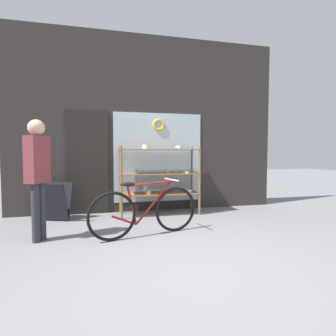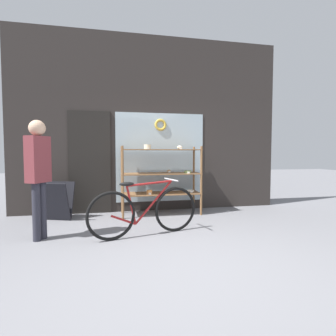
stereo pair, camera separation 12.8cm
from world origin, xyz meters
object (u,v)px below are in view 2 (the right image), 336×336
bicycle (145,211)px  sandwich_board (56,201)px  pedestrian (38,169)px  display_case (162,173)px

bicycle → sandwich_board: bicycle is taller
sandwich_board → pedestrian: size_ratio=0.41×
sandwich_board → pedestrian: (0.02, -1.13, 0.66)m
display_case → sandwich_board: display_case is taller
bicycle → sandwich_board: 1.97m
pedestrian → sandwich_board: bearing=30.6°
sandwich_board → pedestrian: pedestrian is taller
bicycle → sandwich_board: bearing=126.3°
bicycle → pedestrian: pedestrian is taller
sandwich_board → bicycle: bearing=-20.0°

